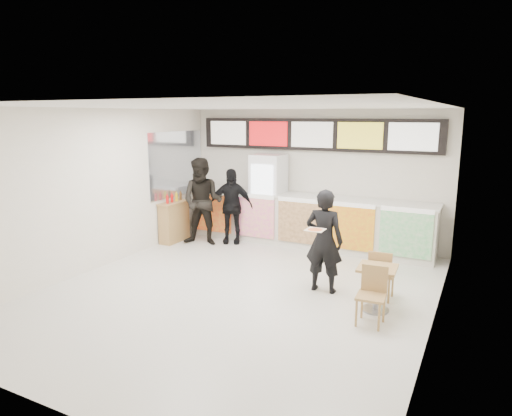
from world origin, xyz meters
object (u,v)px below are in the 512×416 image
Objects in this scene: customer_main at (324,241)px; condiment_ledge at (174,221)px; drinks_fridge at (268,198)px; service_counter at (306,221)px; customer_mid at (231,206)px; cafe_table at (377,280)px; customer_left at (203,202)px.

condiment_ledge is at bearing -19.94° from customer_main.
drinks_fridge is 2.23m from condiment_ledge.
service_counter is 1.71m from customer_mid.
customer_mid is 1.37m from condiment_ledge.
service_counter is at bearing -0.99° from drinks_fridge.
cafe_table is at bearing -51.86° from customer_mid.
customer_mid is 1.21× the size of cafe_table.
customer_left is (-1.16, -0.96, -0.03)m from drinks_fridge.
customer_main is 1.55× the size of condiment_ledge.
customer_left reaches higher than customer_mid.
condiment_ledge is at bearing 172.87° from customer_left.
service_counter reaches higher than cafe_table.
drinks_fridge is 1.16× the size of customer_main.
service_counter is at bearing -64.48° from customer_main.
customer_main is at bearing -38.81° from customer_left.
drinks_fridge is 1.50m from customer_left.
customer_left is 4.68m from cafe_table.
drinks_fridge reaches higher than customer_mid.
service_counter is 2.85× the size of customer_left.
drinks_fridge is 3.23m from customer_main.
customer_left is 1.38× the size of cafe_table.
service_counter is 2.33m from customer_left.
service_counter is at bearing 8.92° from customer_left.
customer_left is (-3.31, 1.44, 0.12)m from customer_main.
customer_main is at bearing -48.01° from drinks_fridge.
condiment_ledge reaches higher than cafe_table.
drinks_fridge is at bearing 18.72° from customer_mid.
service_counter is 3.24× the size of customer_main.
customer_mid is (0.49, 0.40, -0.12)m from customer_left.
service_counter is 2.69m from customer_main.
service_counter is 5.03× the size of condiment_ledge.
customer_mid is (-0.66, -0.56, -0.15)m from drinks_fridge.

